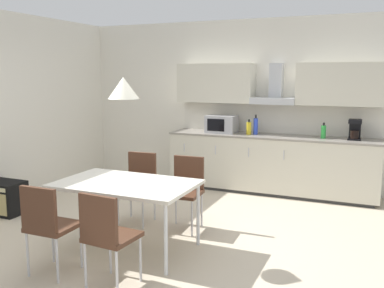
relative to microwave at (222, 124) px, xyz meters
name	(u,v)px	position (x,y,z in m)	size (l,w,h in m)	color
ground_plane	(148,241)	(0.03, -2.55, -1.06)	(7.72, 8.60, 0.02)	beige
wall_back	(230,103)	(0.03, 0.36, 0.32)	(6.18, 0.10, 2.74)	silver
kitchen_counter	(270,164)	(0.82, 0.00, -0.59)	(3.25, 0.65, 0.91)	#333333
backsplash_tile	(276,119)	(0.82, 0.30, 0.09)	(3.23, 0.02, 0.46)	silver
upper_wall_cabinets	(275,84)	(0.82, 0.15, 0.65)	(3.23, 0.40, 0.63)	beige
microwave	(222,124)	(0.00, 0.00, 0.00)	(0.48, 0.35, 0.28)	#ADADB2
coffee_maker	(355,130)	(2.04, 0.03, 0.01)	(0.18, 0.19, 0.30)	black
bottle_blue	(256,126)	(0.57, 0.02, -0.01)	(0.07, 0.07, 0.31)	blue
bottle_yellow	(249,128)	(0.47, -0.04, -0.04)	(0.08, 0.08, 0.24)	yellow
bottle_green	(323,132)	(1.61, 0.00, -0.04)	(0.07, 0.07, 0.23)	green
dining_table	(126,186)	(-0.06, -2.83, -0.36)	(1.44, 0.90, 0.73)	silver
chair_far_left	(139,180)	(-0.39, -2.00, -0.52)	(0.42, 0.42, 0.87)	#4C2D1E
chair_near_right	(106,231)	(0.25, -3.66, -0.52)	(0.43, 0.43, 0.87)	#4C2D1E
chair_far_right	(186,185)	(0.26, -2.00, -0.52)	(0.42, 0.42, 0.87)	#4C2D1E
chair_near_left	(47,221)	(-0.39, -3.66, -0.52)	(0.40, 0.40, 0.87)	#4C2D1E
guitar_amp	(4,198)	(-2.20, -2.48, -0.83)	(0.52, 0.37, 0.44)	black
pendant_lamp	(123,88)	(-0.06, -2.83, 0.66)	(0.32, 0.32, 0.22)	silver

